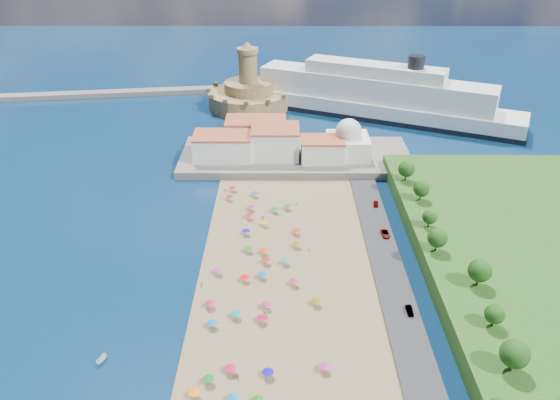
{
  "coord_description": "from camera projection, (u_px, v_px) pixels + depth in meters",
  "views": [
    {
      "loc": [
        4.57,
        -124.71,
        88.59
      ],
      "look_at": [
        4.0,
        25.0,
        8.0
      ],
      "focal_mm": 35.0,
      "sensor_mm": 36.0,
      "label": 1
    }
  ],
  "objects": [
    {
      "name": "beach_parasols",
      "position": [
        257.0,
        292.0,
        138.85
      ],
      "size": [
        29.55,
        114.16,
        2.2
      ],
      "color": "gray",
      "rests_on": "beach"
    },
    {
      "name": "beachgoers",
      "position": [
        256.0,
        259.0,
        153.53
      ],
      "size": [
        29.71,
        99.83,
        1.88
      ],
      "color": "tan",
      "rests_on": "beach"
    },
    {
      "name": "fortress",
      "position": [
        249.0,
        94.0,
        270.2
      ],
      "size": [
        40.0,
        40.0,
        32.4
      ],
      "color": "#9A824D",
      "rests_on": "ground"
    },
    {
      "name": "breakwater",
      "position": [
        64.0,
        95.0,
        286.29
      ],
      "size": [
        199.03,
        34.77,
        2.6
      ],
      "primitive_type": "cube",
      "rotation": [
        0.0,
        0.0,
        0.14
      ],
      "color": "#59544C",
      "rests_on": "ground"
    },
    {
      "name": "waterfront_buildings",
      "position": [
        262.0,
        141.0,
        212.94
      ],
      "size": [
        57.0,
        29.0,
        11.0
      ],
      "color": "silver",
      "rests_on": "terrace"
    },
    {
      "name": "hillside_trees",
      "position": [
        454.0,
        253.0,
        140.11
      ],
      "size": [
        15.25,
        105.53,
        7.58
      ],
      "color": "#382314",
      "rests_on": "hillside"
    },
    {
      "name": "jetty",
      "position": [
        245.0,
        126.0,
        246.38
      ],
      "size": [
        18.0,
        70.0,
        2.4
      ],
      "primitive_type": "cube",
      "color": "#59544C",
      "rests_on": "ground"
    },
    {
      "name": "cruise_ship",
      "position": [
        373.0,
        97.0,
        258.32
      ],
      "size": [
        135.66,
        76.19,
        30.46
      ],
      "color": "black",
      "rests_on": "ground"
    },
    {
      "name": "terrace",
      "position": [
        296.0,
        157.0,
        215.35
      ],
      "size": [
        90.0,
        36.0,
        3.0
      ],
      "primitive_type": "cube",
      "color": "#59544C",
      "rests_on": "ground"
    },
    {
      "name": "ground",
      "position": [
        265.0,
        268.0,
        151.82
      ],
      "size": [
        700.0,
        700.0,
        0.0
      ],
      "primitive_type": "plane",
      "color": "#071938",
      "rests_on": "ground"
    },
    {
      "name": "domed_building",
      "position": [
        348.0,
        141.0,
        209.98
      ],
      "size": [
        16.0,
        16.0,
        15.0
      ],
      "color": "silver",
      "rests_on": "terrace"
    },
    {
      "name": "parked_cars",
      "position": [
        387.0,
        240.0,
        161.93
      ],
      "size": [
        2.33,
        58.5,
        1.32
      ],
      "color": "gray",
      "rests_on": "promenade"
    }
  ]
}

